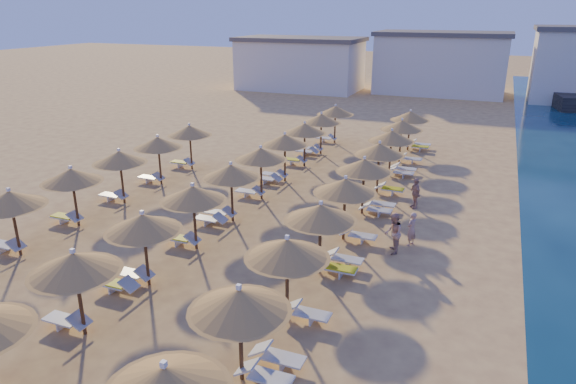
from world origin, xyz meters
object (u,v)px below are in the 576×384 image
at_px(beachgoer_a, 411,229).
at_px(beachgoer_b, 393,233).
at_px(beachgoer_c, 415,193).
at_px(parasol_row_west, 231,172).
at_px(parasol_row_east, 345,187).

bearing_deg(beachgoer_a, beachgoer_b, -5.61).
relative_size(beachgoer_c, beachgoer_a, 1.06).
bearing_deg(beachgoer_b, parasol_row_west, -108.07).
bearing_deg(beachgoer_c, parasol_row_west, -90.41).
bearing_deg(beachgoer_c, parasol_row_east, -57.67).
relative_size(beachgoer_c, beachgoer_b, 0.90).
height_order(parasol_row_east, beachgoer_a, parasol_row_east).
xyz_separation_m(parasol_row_west, beachgoer_c, (7.99, 5.15, -1.68)).
height_order(parasol_row_east, beachgoer_c, parasol_row_east).
bearing_deg(parasol_row_east, beachgoer_c, 65.53).
distance_m(parasol_row_west, beachgoer_a, 8.75).
xyz_separation_m(beachgoer_c, beachgoer_a, (0.57, -4.63, -0.04)).
bearing_deg(beachgoer_c, beachgoer_a, -26.13).
relative_size(parasol_row_west, beachgoer_b, 20.14).
bearing_deg(parasol_row_east, beachgoer_a, 10.01).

